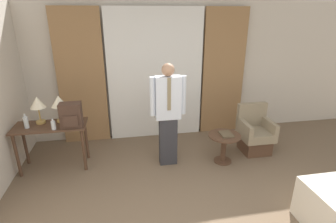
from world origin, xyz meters
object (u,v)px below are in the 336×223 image
object	(u,v)px
backpack	(71,115)
armchair	(255,134)
desk	(51,132)
book	(226,134)
bottle_by_lamp	(53,125)
side_table	(224,144)
table_lamp_right	(59,103)
person	(168,111)
table_lamp_left	(38,104)
bottle_near_edge	(26,122)

from	to	relation	value
backpack	armchair	bearing A→B (deg)	0.83
desk	book	xyz separation A→B (m)	(2.88, -0.37, -0.11)
bottle_by_lamp	book	size ratio (longest dim) A/B	0.68
bottle_by_lamp	side_table	xyz separation A→B (m)	(2.75, -0.17, -0.49)
desk	table_lamp_right	xyz separation A→B (m)	(0.16, 0.12, 0.46)
bottle_by_lamp	side_table	size ratio (longest dim) A/B	0.32
table_lamp_right	person	world-z (taller)	person
table_lamp_left	armchair	distance (m)	3.81
backpack	person	bearing A→B (deg)	-3.61
table_lamp_left	person	size ratio (longest dim) A/B	0.26
table_lamp_left	armchair	world-z (taller)	table_lamp_left
table_lamp_left	backpack	size ratio (longest dim) A/B	1.14
person	backpack	bearing A→B (deg)	176.39
table_lamp_left	bottle_near_edge	xyz separation A→B (m)	(-0.16, -0.17, -0.23)
bottle_near_edge	bottle_by_lamp	world-z (taller)	bottle_near_edge
table_lamp_left	backpack	bearing A→B (deg)	-24.94
backpack	armchair	xyz separation A→B (m)	(3.20, 0.05, -0.63)
person	side_table	xyz separation A→B (m)	(0.96, -0.13, -0.61)
desk	backpack	distance (m)	0.51
bottle_near_edge	person	world-z (taller)	person
table_lamp_left	table_lamp_right	xyz separation A→B (m)	(0.32, 0.00, 0.00)
desk	table_lamp_left	xyz separation A→B (m)	(-0.16, 0.12, 0.46)
person	bottle_by_lamp	bearing A→B (deg)	178.60
table_lamp_left	person	xyz separation A→B (m)	(2.06, -0.34, -0.14)
bottle_by_lamp	armchair	bearing A→B (deg)	1.63
armchair	backpack	bearing A→B (deg)	-179.17
table_lamp_right	desk	bearing A→B (deg)	-144.40
person	armchair	bearing A→B (deg)	4.86
person	armchair	world-z (taller)	person
desk	person	xyz separation A→B (m)	(1.89, -0.23, 0.32)
bottle_by_lamp	side_table	bearing A→B (deg)	-3.64
table_lamp_left	armchair	xyz separation A→B (m)	(3.73, -0.20, -0.76)
armchair	person	bearing A→B (deg)	-175.14
side_table	armchair	bearing A→B (deg)	20.90
bottle_near_edge	table_lamp_left	bearing A→B (deg)	45.73
book	bottle_near_edge	bearing A→B (deg)	174.40
desk	bottle_near_edge	world-z (taller)	bottle_near_edge
table_lamp_right	table_lamp_left	bearing A→B (deg)	180.00
table_lamp_left	side_table	world-z (taller)	table_lamp_left
backpack	desk	bearing A→B (deg)	160.43
bottle_near_edge	person	bearing A→B (deg)	-4.53
bottle_by_lamp	book	xyz separation A→B (m)	(2.77, -0.18, -0.31)
backpack	book	bearing A→B (deg)	-5.34
backpack	table_lamp_right	bearing A→B (deg)	130.14
table_lamp_left	bottle_by_lamp	distance (m)	0.48
table_lamp_right	bottle_near_edge	world-z (taller)	table_lamp_right
armchair	book	world-z (taller)	armchair
person	book	distance (m)	1.08
desk	bottle_near_edge	bearing A→B (deg)	-170.92
table_lamp_left	bottle_by_lamp	xyz separation A→B (m)	(0.27, -0.30, -0.26)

